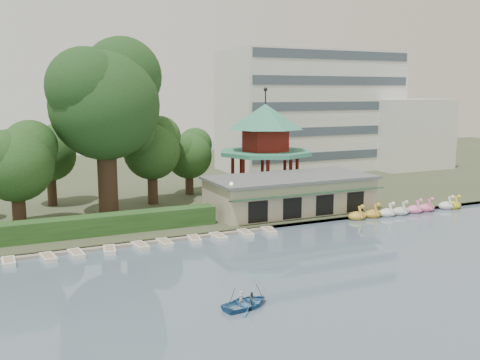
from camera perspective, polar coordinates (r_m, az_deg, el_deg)
ground_plane at (r=37.63m, az=8.89°, el=-11.82°), size 220.00×220.00×0.00m
shore at (r=84.53m, az=-10.92°, el=0.07°), size 220.00×70.00×0.40m
embankment at (r=52.15m, az=-1.68°, el=-5.53°), size 220.00×0.60×0.30m
dock at (r=48.82m, az=-14.81°, el=-6.91°), size 34.00×1.60×0.24m
boathouse at (r=60.12m, az=5.36°, el=-1.41°), size 18.60×9.39×3.90m
pavilion at (r=69.10m, az=2.70°, el=4.30°), size 12.40×12.40×13.50m
office_building at (r=94.10m, az=9.20°, el=6.88°), size 38.00×18.00×20.00m
hedge at (r=51.31m, az=-18.82°, el=-4.95°), size 30.00×2.00×1.80m
lamp_post at (r=53.54m, az=-0.93°, el=-1.63°), size 0.36×0.36×4.28m
big_tree at (r=58.33m, az=-14.16°, el=8.68°), size 12.61×11.75×19.11m
small_trees at (r=60.62m, az=-18.96°, el=2.04°), size 39.61×16.68×10.49m
swan_boats at (r=63.40m, az=17.54°, el=-3.06°), size 15.83×2.08×1.92m
moored_rowboats at (r=47.57m, az=-13.89°, el=-7.23°), size 32.37×2.76×0.36m
rowboat_with_passengers at (r=34.78m, az=0.70°, el=-12.63°), size 5.52×4.56×2.01m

